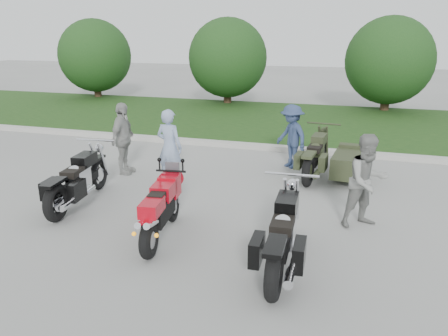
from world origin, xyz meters
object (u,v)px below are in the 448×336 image
(sportbike_red, at_px, (161,208))
(cruiser_right, at_px, (283,238))
(cruiser_left, at_px, (77,183))
(cruiser_sidecar, at_px, (333,161))
(person_grey, at_px, (367,181))
(person_back, at_px, (123,139))
(person_denim, at_px, (291,136))
(person_stripe, at_px, (169,147))

(sportbike_red, bearing_deg, cruiser_right, -18.32)
(cruiser_left, height_order, cruiser_sidecar, cruiser_left)
(sportbike_red, bearing_deg, cruiser_left, 150.29)
(cruiser_right, xyz_separation_m, person_grey, (1.13, 1.92, 0.34))
(person_grey, relative_size, person_back, 0.96)
(sportbike_red, bearing_deg, person_denim, 64.99)
(cruiser_sidecar, distance_m, person_denim, 1.33)
(cruiser_right, bearing_deg, person_grey, 57.06)
(cruiser_right, xyz_separation_m, person_denim, (-0.67, 5.08, 0.31))
(cruiser_left, height_order, person_denim, person_denim)
(person_grey, bearing_deg, person_back, 129.47)
(cruiser_left, xyz_separation_m, person_denim, (3.63, 3.85, 0.32))
(cruiser_sidecar, height_order, person_grey, person_grey)
(cruiser_sidecar, xyz_separation_m, person_back, (-4.89, -1.05, 0.43))
(sportbike_red, xyz_separation_m, person_denim, (1.41, 4.72, 0.25))
(cruiser_right, xyz_separation_m, person_back, (-4.46, 3.38, 0.38))
(cruiser_sidecar, distance_m, person_back, 5.02)
(sportbike_red, relative_size, cruiser_left, 0.80)
(person_stripe, bearing_deg, cruiser_left, 65.38)
(person_stripe, height_order, person_back, person_back)
(person_stripe, relative_size, person_grey, 1.02)
(cruiser_sidecar, xyz_separation_m, person_grey, (0.70, -2.50, 0.39))
(cruiser_left, distance_m, person_grey, 5.48)
(cruiser_sidecar, xyz_separation_m, person_denim, (-1.10, 0.66, 0.36))
(cruiser_left, xyz_separation_m, cruiser_right, (4.30, -1.23, 0.01))
(person_denim, xyz_separation_m, person_back, (-3.79, -1.71, 0.06))
(cruiser_right, relative_size, person_grey, 1.50)
(person_denim, relative_size, person_back, 0.93)
(cruiser_left, bearing_deg, person_stripe, 48.62)
(cruiser_sidecar, height_order, person_denim, person_denim)
(person_denim, bearing_deg, person_grey, -17.08)
(sportbike_red, xyz_separation_m, cruiser_right, (2.08, -0.37, -0.06))
(person_denim, distance_m, person_back, 4.16)
(cruiser_sidecar, relative_size, person_denim, 1.52)
(sportbike_red, distance_m, person_grey, 3.58)
(cruiser_right, height_order, person_denim, person_denim)
(cruiser_sidecar, height_order, person_stripe, person_stripe)
(cruiser_left, height_order, person_stripe, person_stripe)
(person_back, bearing_deg, person_grey, -108.64)
(cruiser_right, distance_m, person_back, 5.61)
(person_stripe, bearing_deg, person_denim, -129.93)
(sportbike_red, xyz_separation_m, cruiser_sidecar, (2.51, 4.06, -0.11))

